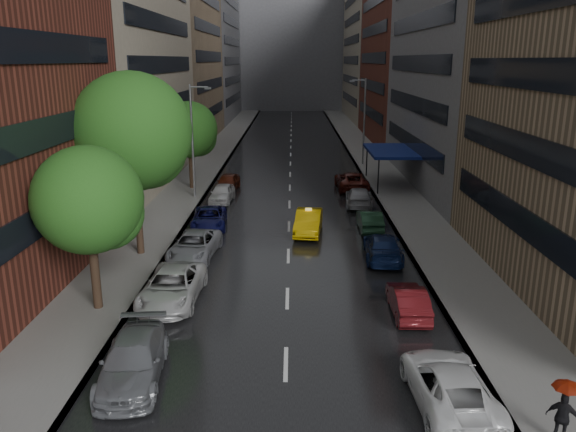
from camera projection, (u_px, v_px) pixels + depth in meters
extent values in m
plane|color=gray|center=(284.00, 432.00, 17.21)|extent=(220.00, 220.00, 0.00)
cube|color=black|center=(291.00, 157.00, 65.36)|extent=(14.00, 140.00, 0.01)
cube|color=gray|center=(213.00, 157.00, 65.41)|extent=(4.00, 140.00, 0.15)
cube|color=gray|center=(368.00, 157.00, 65.26)|extent=(4.00, 140.00, 0.15)
cube|color=#937A5B|center=(181.00, 60.00, 75.99)|extent=(8.00, 28.00, 22.00)
cube|color=slate|center=(210.00, 14.00, 102.73)|extent=(8.00, 32.00, 38.00)
cube|color=slate|center=(463.00, 48.00, 48.52)|extent=(8.00, 28.00, 24.00)
cube|color=maroon|center=(405.00, 4.00, 73.87)|extent=(8.00, 28.00, 36.00)
cube|color=gray|center=(372.00, 43.00, 103.84)|extent=(8.00, 32.00, 28.00)
cube|color=slate|center=(292.00, 37.00, 126.53)|extent=(40.00, 14.00, 32.00)
cylinder|color=#382619|center=(95.00, 267.00, 25.03)|extent=(0.40, 0.40, 4.14)
sphere|color=#1E5116|center=(88.00, 200.00, 24.19)|extent=(4.74, 4.74, 4.74)
cylinder|color=#382619|center=(138.00, 208.00, 31.98)|extent=(0.40, 0.40, 5.76)
sphere|color=#1E5116|center=(132.00, 132.00, 30.82)|extent=(6.58, 6.58, 6.58)
cylinder|color=#382619|center=(191.00, 166.00, 48.80)|extent=(0.40, 0.40, 4.20)
sphere|color=#1E5116|center=(189.00, 129.00, 47.95)|extent=(4.80, 4.80, 4.80)
imported|color=yellow|center=(308.00, 222.00, 36.72)|extent=(2.11, 4.79, 1.53)
imported|color=slate|center=(133.00, 360.00, 19.87)|extent=(2.53, 5.29, 1.49)
imported|color=#B8B8B8|center=(172.00, 286.00, 26.28)|extent=(2.67, 5.55, 1.53)
imported|color=gray|center=(194.00, 245.00, 32.25)|extent=(2.82, 5.31, 1.42)
imported|color=#0D0E3D|center=(209.00, 218.00, 37.92)|extent=(2.60, 5.03, 1.36)
imported|color=silver|center=(222.00, 193.00, 44.80)|extent=(1.96, 4.28, 1.42)
imported|color=#582011|center=(228.00, 182.00, 48.82)|extent=(2.08, 4.39, 1.45)
imported|color=white|center=(449.00, 385.00, 18.41)|extent=(2.62, 5.29, 1.44)
imported|color=#541014|center=(408.00, 300.00, 24.98)|extent=(1.46, 4.08, 1.34)
imported|color=#0E1B43|center=(383.00, 247.00, 31.93)|extent=(2.41, 5.20, 1.47)
imported|color=#1B3B26|center=(370.00, 220.00, 37.43)|extent=(1.44, 4.12, 1.36)
imported|color=gray|center=(359.00, 197.00, 43.62)|extent=(2.37, 5.03, 1.42)
imported|color=#4D160F|center=(351.00, 181.00, 49.19)|extent=(2.76, 5.64, 1.54)
imported|color=black|center=(563.00, 418.00, 16.37)|extent=(1.00, 0.82, 1.59)
imported|color=#9F240C|center=(567.00, 392.00, 16.14)|extent=(0.82, 0.82, 0.72)
cylinder|color=gray|center=(192.00, 142.00, 44.91)|extent=(0.18, 0.18, 9.00)
cube|color=gray|center=(208.00, 88.00, 43.76)|extent=(0.50, 0.22, 0.16)
cylinder|color=gray|center=(364.00, 122.00, 59.23)|extent=(0.18, 0.18, 9.00)
cube|color=gray|center=(352.00, 81.00, 58.11)|extent=(0.50, 0.22, 0.16)
cube|color=navy|center=(391.00, 151.00, 49.99)|extent=(4.00, 8.00, 0.25)
cylinder|color=black|center=(378.00, 176.00, 46.75)|extent=(0.12, 0.12, 3.00)
cylinder|color=black|center=(367.00, 160.00, 54.07)|extent=(0.12, 0.12, 3.00)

